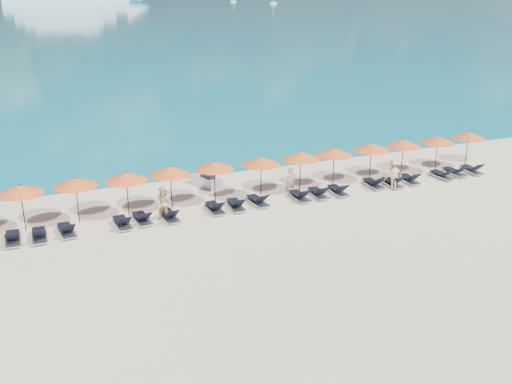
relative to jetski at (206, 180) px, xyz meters
name	(u,v)px	position (x,y,z in m)	size (l,w,h in m)	color
ground	(282,238)	(0.81, -8.27, -0.31)	(1400.00, 1400.00, 0.00)	beige
sea	(11,2)	(0.81, 651.73, -0.30)	(1600.00, 1300.00, 0.01)	#1FA9B2
sailboat_near	(273,2)	(222.19, 473.85, 0.85)	(6.13, 2.04, 11.24)	white
sailboat_far	(233,1)	(220.54, 573.47, 0.83)	(6.02, 2.01, 11.04)	white
jetski	(206,180)	(0.00, 0.00, 0.00)	(1.34, 2.23, 0.75)	silver
beachgoer_a	(291,181)	(3.78, -3.14, 0.44)	(0.55, 0.36, 1.50)	tan
beachgoer_b	(164,204)	(-3.52, -4.23, 0.55)	(0.83, 0.48, 1.71)	tan
beachgoer_c	(394,174)	(9.37, -4.62, 0.56)	(1.12, 0.52, 1.74)	tan
umbrella_2	(20,189)	(-9.72, -2.94, 1.71)	(2.10, 2.10, 2.28)	black
umbrella_3	(75,182)	(-7.32, -2.82, 1.71)	(2.10, 2.10, 2.28)	black
umbrella_4	(126,177)	(-4.97, -2.90, 1.71)	(2.10, 2.10, 2.28)	black
umbrella_5	(170,171)	(-2.76, -2.78, 1.71)	(2.10, 2.10, 2.28)	black
umbrella_6	(214,165)	(-0.45, -2.79, 1.71)	(2.10, 2.10, 2.28)	black
umbrella_7	(261,161)	(2.07, -2.97, 1.71)	(2.10, 2.10, 2.28)	black
umbrella_8	(301,156)	(4.45, -2.90, 1.71)	(2.10, 2.10, 2.28)	black
umbrella_9	(334,151)	(6.57, -2.85, 1.71)	(2.10, 2.10, 2.28)	black
umbrella_10	(371,147)	(9.04, -2.82, 1.71)	(2.10, 2.10, 2.28)	black
umbrella_11	(403,143)	(11.26, -2.82, 1.71)	(2.10, 2.10, 2.28)	black
umbrella_12	(438,140)	(13.68, -2.96, 1.71)	(2.10, 2.10, 2.28)	black
umbrella_13	(469,135)	(16.19, -2.80, 1.71)	(2.10, 2.10, 2.28)	black
lounger_3	(13,238)	(-10.29, -4.16, -0.07)	(0.66, 1.71, 0.66)	silver
lounger_4	(39,235)	(-9.20, -4.26, -0.07)	(0.66, 1.71, 0.66)	silver
lounger_5	(67,230)	(-8.02, -4.14, -0.07)	(0.79, 1.75, 0.66)	silver
lounger_6	(122,222)	(-5.53, -4.23, -0.07)	(0.73, 1.74, 0.66)	silver
lounger_7	(142,218)	(-4.56, -4.07, -0.07)	(0.78, 1.75, 0.66)	silver
lounger_8	(169,215)	(-3.28, -4.25, -0.07)	(0.73, 1.74, 0.66)	silver
lounger_9	(215,208)	(-0.92, -4.09, -0.07)	(0.64, 1.71, 0.66)	silver
lounger_10	(236,205)	(0.19, -4.11, -0.07)	(0.76, 1.75, 0.66)	silver
lounger_11	(258,201)	(1.45, -4.01, -0.07)	(0.79, 1.75, 0.66)	silver
lounger_12	(300,196)	(3.77, -4.18, -0.07)	(0.64, 1.71, 0.66)	silver
lounger_13	(318,193)	(4.90, -4.17, -0.07)	(0.74, 1.74, 0.66)	silver
lounger_14	(338,190)	(6.09, -4.21, -0.07)	(0.69, 1.73, 0.66)	silver
lounger_15	(373,183)	(8.54, -3.96, -0.07)	(0.74, 1.74, 0.66)	silver
lounger_16	(392,182)	(9.60, -4.25, -0.07)	(0.77, 1.75, 0.66)	silver
lounger_17	(409,179)	(10.89, -4.12, -0.07)	(0.79, 1.75, 0.66)	silver
lounger_18	(442,175)	(13.18, -4.20, -0.07)	(0.72, 1.73, 0.66)	silver
lounger_19	(455,172)	(14.30, -4.02, -0.07)	(0.75, 1.74, 0.66)	silver
lounger_20	(472,169)	(15.55, -4.06, -0.07)	(0.78, 1.75, 0.66)	silver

